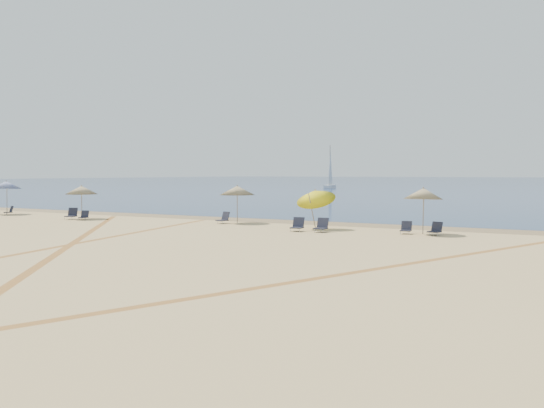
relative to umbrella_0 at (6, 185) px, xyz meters
The scene contains 16 objects.
wet_sand 22.61m from the umbrella_0, 10.71° to the left, with size 500.00×500.00×0.00m, color olive.
umbrella_0 is the anchor object (origin of this frame).
umbrella_1 8.12m from the umbrella_0, ahead, with size 2.11×2.11×2.23m.
umbrella_2 18.92m from the umbrella_0, ahead, with size 2.14×2.14×2.31m.
umbrella_3 24.63m from the umbrella_0, ahead, with size 2.12×2.16×2.53m.
umbrella_4 30.37m from the umbrella_0, ahead, with size 1.92×1.95×2.35m.
chair_1 1.97m from the umbrella_0, 20.55° to the right, with size 0.70×0.75×0.62m.
chair_2 8.10m from the umbrella_0, ahead, with size 0.84×0.90×0.74m.
chair_3 9.25m from the umbrella_0, ahead, with size 0.68×0.73×0.60m.
chair_4 18.45m from the umbrella_0, ahead, with size 0.75×0.82×0.70m.
chair_5 24.41m from the umbrella_0, ahead, with size 0.68×0.77×0.72m.
chair_6 25.66m from the umbrella_0, ahead, with size 0.60×0.71×0.72m.
chair_7 29.67m from the umbrella_0, ahead, with size 0.58×0.66×0.63m.
chair_8 31.12m from the umbrella_0, ahead, with size 0.68×0.75×0.65m.
sailboat_1 80.11m from the umbrella_0, 96.03° to the left, with size 2.64×5.89×8.51m.
tire_tracks 24.65m from the umbrella_0, 25.20° to the right, with size 52.87×41.87×0.00m.
Camera 1 is at (15.68, -8.50, 3.02)m, focal length 38.85 mm.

